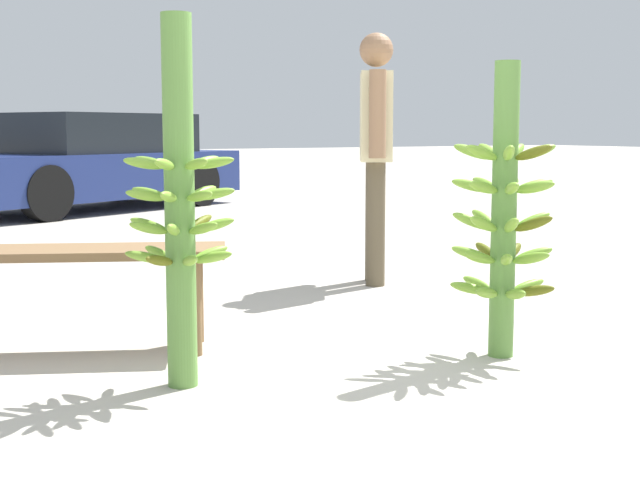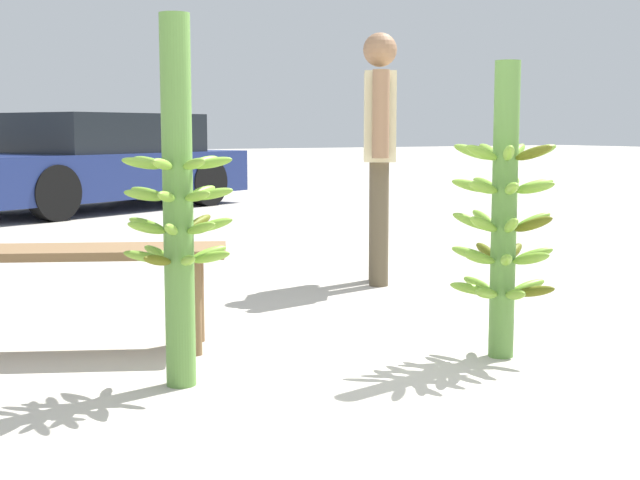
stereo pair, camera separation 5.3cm
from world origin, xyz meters
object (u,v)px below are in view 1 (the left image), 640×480
banana_stalk_center (504,216)px  parked_car (89,163)px  vendor_person (376,137)px  banana_stalk_left (180,205)px  market_bench (59,264)px

banana_stalk_center → parked_car: banana_stalk_center is taller
banana_stalk_center → vendor_person: vendor_person is taller
vendor_person → banana_stalk_left: bearing=160.5°
market_bench → parked_car: size_ratio=0.35×
market_bench → vendor_person: bearing=44.1°
vendor_person → market_bench: 2.49m
parked_car → market_bench: bearing=138.0°
banana_stalk_left → parked_car: 8.25m
banana_stalk_center → vendor_person: bearing=73.3°
banana_stalk_center → market_bench: banana_stalk_center is taller
parked_car → banana_stalk_left: bearing=141.5°
banana_stalk_center → vendor_person: 2.02m
banana_stalk_left → market_bench: banana_stalk_left is taller
banana_stalk_left → parked_car: (1.88, 8.04, -0.13)m
banana_stalk_center → market_bench: bearing=147.8°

